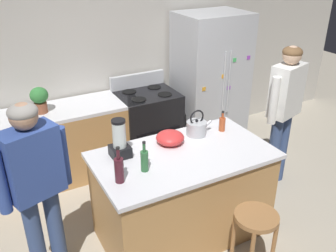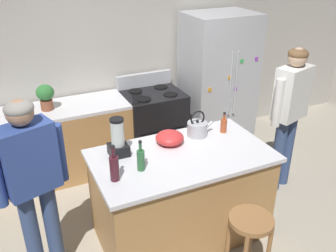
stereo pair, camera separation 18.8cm
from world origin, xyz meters
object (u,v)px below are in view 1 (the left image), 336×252
person_by_island_left (36,182)px  mixing_bowl (170,138)px  bottle_cooking_sauce (222,124)px  kitchen_island (183,194)px  stove_range (148,125)px  potted_plant (39,98)px  blender_appliance (120,141)px  tea_kettle (197,128)px  bar_stool (255,230)px  bottle_olive_oil (145,160)px  refrigerator (210,81)px  bottle_wine (119,169)px  person_by_sink_right (285,105)px

person_by_island_left → mixing_bowl: person_by_island_left is taller
bottle_cooking_sauce → kitchen_island: bearing=-159.6°
stove_range → potted_plant: 1.44m
blender_appliance → tea_kettle: size_ratio=1.31×
mixing_bowl → bar_stool: bearing=-76.1°
blender_appliance → tea_kettle: blender_appliance is taller
blender_appliance → bottle_olive_oil: blender_appliance is taller
bar_stool → bottle_olive_oil: (-0.66, 0.69, 0.49)m
refrigerator → tea_kettle: (-1.00, -1.24, 0.07)m
kitchen_island → refrigerator: (1.30, 1.50, 0.47)m
kitchen_island → tea_kettle: tea_kettle is taller
bar_stool → stove_range: bearing=87.0°
refrigerator → blender_appliance: refrigerator is taller
stove_range → person_by_island_left: bearing=-137.5°
kitchen_island → tea_kettle: 0.67m
potted_plant → bottle_cooking_sauce: (1.53, -1.33, -0.09)m
mixing_bowl → person_by_island_left: bearing=-170.9°
potted_plant → bottle_wine: bottle_wine is taller
kitchen_island → bar_stool: size_ratio=2.41×
person_by_island_left → bottle_cooking_sauce: (1.86, 0.19, -0.02)m
bottle_cooking_sauce → bar_stool: bearing=-109.4°
bottle_cooking_sauce → tea_kettle: size_ratio=0.78×
stove_range → person_by_sink_right: 1.78m
person_by_island_left → potted_plant: (0.33, 1.52, 0.08)m
refrigerator → mixing_bowl: refrigerator is taller
person_by_island_left → bottle_olive_oil: bearing=-7.4°
bottle_olive_oil → bottle_wine: bearing=-168.2°
person_by_sink_right → stove_range: bearing=130.0°
tea_kettle → blender_appliance: bearing=-177.9°
bottle_wine → bottle_olive_oil: bottle_wine is taller
blender_appliance → bottle_olive_oil: 0.33m
refrigerator → tea_kettle: refrigerator is taller
kitchen_island → potted_plant: (-0.95, 1.55, 0.63)m
person_by_sink_right → kitchen_island: bearing=-170.9°
tea_kettle → person_by_island_left: bearing=-171.5°
person_by_sink_right → blender_appliance: 1.96m
bar_stool → person_by_sink_right: bearing=39.7°
stove_range → person_by_island_left: (-1.63, -1.50, 0.54)m
tea_kettle → bottle_cooking_sauce: bearing=-9.9°
bar_stool → blender_appliance: (-0.75, 1.00, 0.54)m
stove_range → kitchen_island: bearing=-103.0°
stove_range → person_by_island_left: person_by_island_left is taller
kitchen_island → bottle_olive_oil: size_ratio=5.92×
bottle_cooking_sauce → refrigerator: bearing=60.5°
potted_plant → blender_appliance: (0.43, -1.32, -0.02)m
bottle_cooking_sauce → tea_kettle: 0.28m
kitchen_island → bottle_cooking_sauce: bottle_cooking_sauce is taller
stove_range → bottle_olive_oil: (-0.78, -1.61, 0.54)m
stove_range → person_by_sink_right: person_by_sink_right is taller
kitchen_island → bottle_olive_oil: 0.71m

